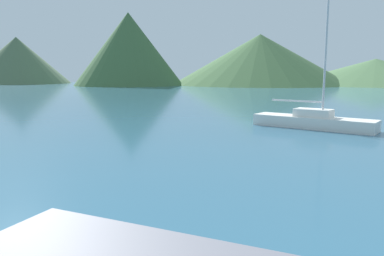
# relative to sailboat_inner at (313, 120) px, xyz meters

# --- Properties ---
(sailboat_inner) EXTENTS (6.87, 5.26, 9.87)m
(sailboat_inner) POSITION_rel_sailboat_inner_xyz_m (0.00, 0.00, 0.00)
(sailboat_inner) COLOR white
(sailboat_inner) RESTS_ON ground_plane
(hill_west) EXTENTS (29.23, 29.23, 13.26)m
(hill_west) POSITION_rel_sailboat_inner_xyz_m (-63.81, 83.22, 6.15)
(hill_west) COLOR #4C6647
(hill_west) RESTS_ON ground_plane
(hill_central) EXTENTS (27.16, 27.16, 17.79)m
(hill_central) POSITION_rel_sailboat_inner_xyz_m (-28.01, 70.65, 8.41)
(hill_central) COLOR #3D6038
(hill_central) RESTS_ON ground_plane
(hill_east) EXTENTS (46.76, 46.76, 13.18)m
(hill_east) POSITION_rel_sailboat_inner_xyz_m (5.19, 79.50, 6.11)
(hill_east) COLOR #3D6038
(hill_east) RESTS_ON ground_plane
(hill_far_east) EXTENTS (47.96, 47.96, 6.76)m
(hill_far_east) POSITION_rel_sailboat_inner_xyz_m (35.75, 80.91, 2.90)
(hill_far_east) COLOR #476B42
(hill_far_east) RESTS_ON ground_plane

